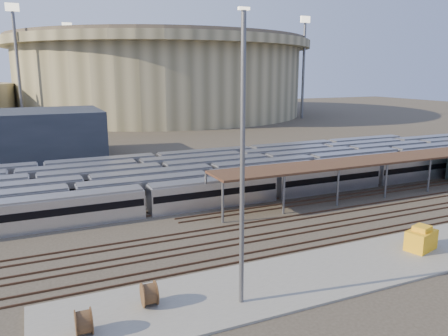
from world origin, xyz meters
TOP-DOWN VIEW (x-y plane):
  - ground at (0.00, 0.00)m, footprint 420.00×420.00m
  - apron at (-5.00, -15.00)m, footprint 50.00×9.00m
  - subway_trains at (0.20, 18.50)m, footprint 129.45×23.90m
  - inspection_shed at (22.00, 4.00)m, footprint 60.30×6.00m
  - empty_tracks at (0.00, -5.00)m, footprint 170.00×9.62m
  - stadium at (25.00, 140.00)m, footprint 124.00×124.00m
  - floodlight_0 at (-30.00, 110.00)m, footprint 4.00×1.00m
  - floodlight_2 at (70.00, 100.00)m, footprint 4.00×1.00m
  - floodlight_3 at (-10.00, 160.00)m, footprint 4.00×1.00m
  - cable_reel_west at (-21.10, -14.21)m, footprint 1.12×1.94m
  - cable_reel_east at (-26.20, -16.16)m, footprint 1.08×1.90m
  - yard_light_pole at (-14.39, -16.64)m, footprint 0.81×0.36m
  - yellow_equipment at (6.88, -14.82)m, footprint 3.65×2.82m

SIDE VIEW (x-z plane):
  - ground at x=0.00m, z-range 0.00..0.00m
  - empty_tracks at x=0.00m, z-range 0.00..0.18m
  - apron at x=-5.00m, z-range 0.00..0.20m
  - cable_reel_east at x=-26.20m, z-range 0.20..2.08m
  - cable_reel_west at x=-21.10m, z-range 0.20..2.10m
  - yellow_equipment at x=6.88m, z-range 0.20..2.21m
  - subway_trains at x=0.20m, z-range 0.00..3.60m
  - inspection_shed at x=22.00m, z-range 2.33..7.63m
  - yard_light_pole at x=-14.39m, z-range 0.28..22.29m
  - stadium at x=25.00m, z-range 0.22..32.72m
  - floodlight_0 at x=-30.00m, z-range 1.45..39.85m
  - floodlight_2 at x=70.00m, z-range 1.45..39.85m
  - floodlight_3 at x=-10.00m, z-range 1.45..39.85m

